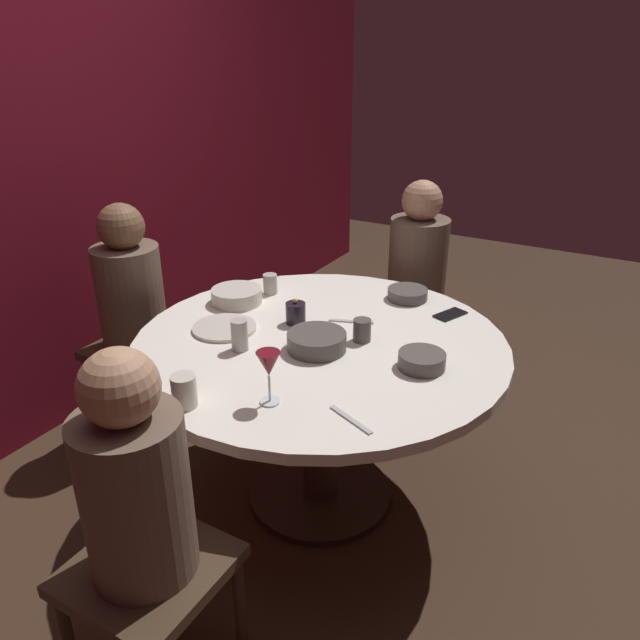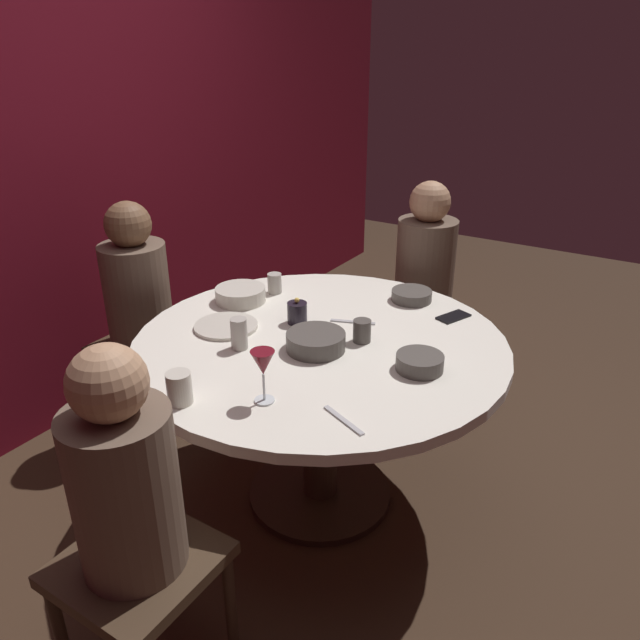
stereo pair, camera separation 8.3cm
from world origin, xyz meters
TOP-DOWN VIEW (x-y plane):
  - ground_plane at (0.00, 0.00)m, footprint 8.00×8.00m
  - back_wall at (0.00, 1.46)m, footprint 6.00×0.10m
  - dining_table at (0.00, 0.00)m, footprint 1.41×1.41m
  - seated_diner_left at (-0.95, 0.00)m, footprint 0.40×0.40m
  - seated_diner_back at (0.00, 0.99)m, footprint 0.40×0.40m
  - seated_diner_right at (1.00, 0.00)m, footprint 0.40×0.40m
  - candle_holder at (0.08, 0.16)m, footprint 0.08×0.08m
  - wine_glass at (-0.46, -0.08)m, footprint 0.08×0.08m
  - dinner_plate at (-0.11, 0.37)m, footprint 0.25×0.25m
  - cell_phone at (0.46, -0.36)m, footprint 0.16×0.12m
  - bowl_serving_large at (0.13, 0.49)m, footprint 0.22×0.22m
  - bowl_salad_center at (-0.02, -0.41)m, footprint 0.16×0.16m
  - bowl_small_white at (-0.08, -0.03)m, footprint 0.22×0.22m
  - bowl_sauce_side at (0.53, -0.14)m, footprint 0.17×0.17m
  - cup_near_candle at (0.07, -0.14)m, footprint 0.07×0.07m
  - cup_by_left_diner at (-0.22, 0.21)m, footprint 0.06×0.06m
  - cup_by_right_diner at (0.29, 0.42)m, footprint 0.06×0.06m
  - cup_center_front at (-0.60, 0.13)m, footprint 0.08×0.08m
  - fork_near_plate at (0.20, -0.03)m, footprint 0.08×0.17m
  - knife_near_plate at (-0.42, -0.35)m, footprint 0.08×0.17m

SIDE VIEW (x-z plane):
  - ground_plane at x=0.00m, z-range 0.00..0.00m
  - dining_table at x=0.00m, z-range 0.23..0.98m
  - seated_diner_left at x=-0.95m, z-range 0.14..1.27m
  - seated_diner_back at x=0.00m, z-range 0.14..1.28m
  - seated_diner_right at x=1.00m, z-range 0.14..1.30m
  - fork_near_plate at x=0.20m, z-range 0.75..0.75m
  - knife_near_plate at x=-0.42m, z-range 0.75..0.75m
  - cell_phone at x=0.46m, z-range 0.75..0.76m
  - dinner_plate at x=-0.11m, z-range 0.75..0.76m
  - bowl_sauce_side at x=0.53m, z-range 0.75..0.79m
  - bowl_salad_center at x=-0.02m, z-range 0.75..0.80m
  - bowl_serving_large at x=0.13m, z-range 0.75..0.81m
  - bowl_small_white at x=-0.08m, z-range 0.75..0.81m
  - cup_near_candle at x=0.07m, z-range 0.75..0.83m
  - candle_holder at x=0.08m, z-range 0.74..0.84m
  - cup_by_right_diner at x=0.29m, z-range 0.75..0.84m
  - cup_center_front at x=-0.60m, z-range 0.75..0.85m
  - cup_by_left_diner at x=-0.22m, z-range 0.75..0.86m
  - wine_glass at x=-0.46m, z-range 0.79..0.96m
  - back_wall at x=0.00m, z-range 0.00..2.60m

